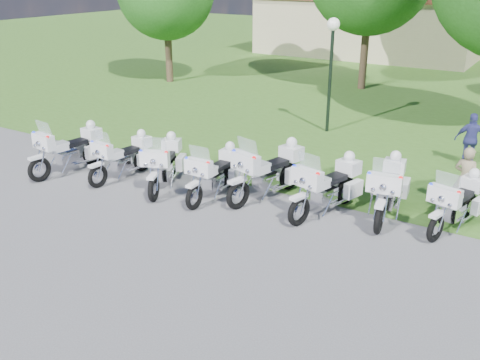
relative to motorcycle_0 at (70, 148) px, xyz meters
The scene contains 14 objects.
ground 5.71m from the motorcycle_0, 12.50° to the right, with size 100.00×100.00×0.00m, color #545358.
grass_lawn 26.37m from the motorcycle_0, 77.88° to the left, with size 100.00×48.00×0.01m, color #3A651F.
motorcycle_0 is the anchor object (origin of this frame).
motorcycle_1 1.71m from the motorcycle_0, 15.49° to the left, with size 0.86×2.27×1.52m.
motorcycle_2 3.09m from the motorcycle_0, ahead, with size 1.38×2.27×1.62m.
motorcycle_3 4.63m from the motorcycle_0, ahead, with size 0.79×2.32×1.56m.
motorcycle_4 5.95m from the motorcycle_0, 13.64° to the left, with size 1.29×2.56×1.76m.
motorcycle_5 7.55m from the motorcycle_0, 10.15° to the left, with size 1.22×2.46×1.69m.
motorcycle_6 8.91m from the motorcycle_0, 12.61° to the left, with size 1.05×2.50×1.68m.
motorcycle_7 10.44m from the motorcycle_0, 11.57° to the left, with size 1.09×2.25×1.54m.
lamp_post 9.33m from the motorcycle_0, 59.02° to the left, with size 0.44×0.44×3.98m.
building_west 26.81m from the motorcycle_0, 91.00° to the left, with size 14.56×8.32×4.10m.
bystander_a 10.66m from the motorcycle_0, 17.55° to the left, with size 0.59×0.38×1.60m, color #87785B.
bystander_c 11.77m from the motorcycle_0, 34.70° to the left, with size 0.93×0.39×1.58m, color navy.
Camera 1 is at (6.37, -8.56, 5.53)m, focal length 40.00 mm.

